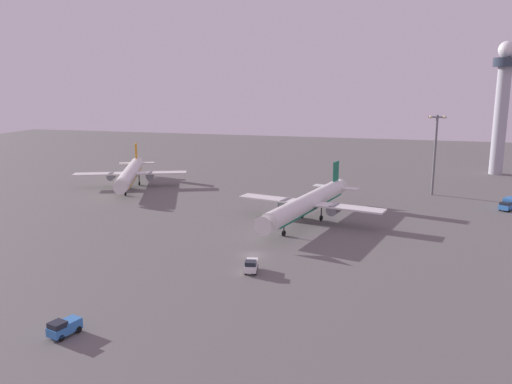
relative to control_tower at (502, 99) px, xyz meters
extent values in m
plane|color=#605E5B|center=(-57.86, -104.71, -25.41)|extent=(416.00, 416.00, 0.00)
cylinder|color=#A8A8B2|center=(0.00, 0.00, -7.40)|extent=(4.40, 4.40, 36.02)
cylinder|color=#2D3847|center=(0.00, 0.00, 12.11)|extent=(8.00, 8.00, 3.00)
sphere|color=silver|center=(0.00, 0.00, 16.13)|extent=(5.60, 5.60, 5.60)
cylinder|color=silver|center=(-52.09, -79.12, -20.97)|extent=(12.76, 38.86, 4.11)
cone|color=silver|center=(-56.76, -99.35, -20.97)|extent=(4.39, 3.41, 3.90)
cone|color=silver|center=(-47.37, -58.67, -20.97)|extent=(4.29, 3.78, 3.70)
cube|color=silver|center=(-51.85, -78.06, -21.19)|extent=(34.70, 12.00, 0.38)
cube|color=silver|center=(-47.84, -60.67, -20.76)|extent=(12.18, 5.21, 0.38)
cube|color=#146B4C|center=(-47.91, -60.99, -17.46)|extent=(1.09, 3.45, 7.03)
cylinder|color=slate|center=(-46.05, -79.40, -21.95)|extent=(3.19, 4.33, 2.38)
cylinder|color=slate|center=(-57.65, -76.72, -21.95)|extent=(3.19, 4.33, 2.38)
cube|color=#146B4C|center=(-52.09, -79.12, -22.10)|extent=(11.66, 35.74, 0.39)
cylinder|color=#333338|center=(-54.90, -91.26, -22.89)|extent=(0.30, 0.30, 3.84)
cylinder|color=black|center=(-54.90, -91.26, -24.81)|extent=(0.69, 1.26, 1.19)
cylinder|color=#333338|center=(-49.17, -77.02, -22.89)|extent=(0.30, 0.30, 3.84)
cylinder|color=black|center=(-49.17, -77.02, -24.81)|extent=(0.69, 1.26, 1.19)
cylinder|color=#333338|center=(-53.80, -75.95, -22.89)|extent=(0.30, 0.30, 3.84)
cylinder|color=black|center=(-53.80, -75.95, -24.81)|extent=(0.69, 1.26, 1.19)
cylinder|color=silver|center=(-110.37, -53.65, -21.11)|extent=(17.57, 36.57, 3.98)
cone|color=silver|center=(-102.98, -72.38, -21.11)|extent=(4.44, 3.73, 3.79)
cone|color=silver|center=(-117.84, -34.73, -21.11)|extent=(4.41, 4.05, 3.59)
cube|color=silver|center=(-110.76, -52.68, -21.32)|extent=(32.75, 16.22, 0.37)
cube|color=silver|center=(-117.11, -36.58, -20.90)|extent=(11.65, 6.58, 0.37)
cube|color=orange|center=(-116.99, -36.88, -17.70)|extent=(1.52, 3.24, 6.82)
cylinder|color=slate|center=(-105.39, -50.56, -22.05)|extent=(3.53, 4.36, 2.31)
cylinder|color=slate|center=(-116.12, -54.79, -22.05)|extent=(3.53, 4.36, 2.31)
cube|color=orange|center=(-110.37, -53.65, -22.21)|extent=(16.09, 33.62, 0.38)
cylinder|color=#333338|center=(-105.94, -64.89, -22.97)|extent=(0.29, 0.29, 3.72)
cylinder|color=black|center=(-105.94, -64.89, -24.83)|extent=(0.81, 1.23, 1.15)
cylinder|color=#333338|center=(-109.19, -50.37, -22.97)|extent=(0.29, 0.29, 3.72)
cylinder|color=black|center=(-109.19, -50.37, -24.83)|extent=(0.81, 1.23, 1.15)
cylinder|color=#333338|center=(-113.48, -52.06, -22.97)|extent=(0.29, 0.29, 3.72)
cylinder|color=black|center=(-113.48, -52.06, -24.83)|extent=(0.81, 1.23, 1.15)
cube|color=white|center=(-55.59, -114.08, -24.41)|extent=(2.33, 2.41, 1.10)
cube|color=#1E232D|center=(-55.59, -114.08, -23.51)|extent=(2.13, 2.14, 0.70)
cube|color=white|center=(-55.92, -112.22, -24.26)|extent=(2.30, 2.69, 1.40)
cylinder|color=black|center=(-54.71, -114.23, -24.96)|extent=(0.45, 0.94, 0.90)
cylinder|color=black|center=(-56.38, -114.52, -24.96)|extent=(0.45, 0.94, 0.90)
cylinder|color=black|center=(-55.17, -111.58, -24.96)|extent=(0.45, 0.94, 0.90)
cylinder|color=black|center=(-56.84, -111.87, -24.96)|extent=(0.45, 0.94, 0.90)
cube|color=#3372BF|center=(-6.51, -56.22, -24.36)|extent=(3.51, 3.61, 1.20)
cube|color=#1E232D|center=(-6.51, -56.22, -23.41)|extent=(3.17, 3.23, 0.70)
cube|color=#3372BF|center=(-5.16, -54.14, -23.66)|extent=(3.89, 4.27, 2.60)
cylinder|color=black|center=(-5.84, -57.11, -24.96)|extent=(0.74, 0.92, 0.90)
cylinder|color=black|center=(-7.60, -55.97, -24.96)|extent=(0.74, 0.92, 0.90)
cylinder|color=black|center=(-5.69, -53.02, -24.96)|extent=(0.74, 0.92, 0.90)
cube|color=#3372BF|center=(-72.75, -141.99, -24.41)|extent=(2.51, 2.58, 1.10)
cube|color=#1E232D|center=(-72.75, -141.99, -23.51)|extent=(2.29, 2.29, 0.70)
cube|color=#3372BF|center=(-72.21, -140.18, -24.26)|extent=(2.52, 2.85, 1.40)
cylinder|color=black|center=(-72.02, -142.51, -24.96)|extent=(0.54, 0.95, 0.90)
cylinder|color=black|center=(-73.65, -142.03, -24.96)|extent=(0.54, 0.95, 0.90)
cylinder|color=black|center=(-71.25, -139.94, -24.96)|extent=(0.54, 0.95, 0.90)
cylinder|color=black|center=(-72.88, -139.45, -24.96)|extent=(0.54, 0.95, 0.90)
cylinder|color=slate|center=(-22.95, -40.93, -14.21)|extent=(0.70, 0.70, 22.39)
cube|color=slate|center=(-22.95, -40.93, -3.61)|extent=(4.80, 0.40, 0.40)
sphere|color=#F9EAB2|center=(-24.75, -40.93, -3.61)|extent=(0.90, 0.90, 0.90)
sphere|color=#F9EAB2|center=(-21.15, -40.93, -3.61)|extent=(0.90, 0.90, 0.90)
camera|label=1|loc=(-33.09, -193.75, 6.27)|focal=36.82mm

